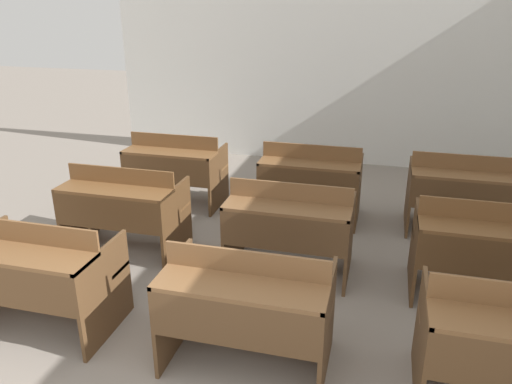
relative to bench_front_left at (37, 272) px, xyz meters
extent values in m
cube|color=silver|center=(1.46, 4.77, 1.07)|extent=(6.41, 0.06, 3.07)
cube|color=brown|center=(0.53, 0.04, -0.12)|extent=(0.03, 0.69, 0.71)
cube|color=brown|center=(0.00, -0.14, 0.22)|extent=(1.10, 0.32, 0.03)
cube|color=brown|center=(0.00, -0.29, 0.05)|extent=(1.04, 0.02, 0.32)
cube|color=brown|center=(0.00, 0.01, 0.32)|extent=(1.10, 0.02, 0.16)
cube|color=brown|center=(0.00, 0.25, -0.04)|extent=(1.10, 0.26, 0.03)
cube|color=brown|center=(0.00, 0.25, -0.31)|extent=(1.04, 0.04, 0.04)
cube|color=brown|center=(1.09, 0.02, -0.12)|extent=(0.03, 0.69, 0.71)
cube|color=brown|center=(2.15, 0.02, -0.12)|extent=(0.03, 0.69, 0.71)
cube|color=brown|center=(1.62, -0.16, 0.22)|extent=(1.10, 0.32, 0.03)
cube|color=brown|center=(1.62, -0.31, 0.05)|extent=(1.04, 0.02, 0.32)
cube|color=brown|center=(1.62, -0.01, 0.32)|extent=(1.10, 0.02, 0.16)
cube|color=brown|center=(1.62, 0.24, -0.04)|extent=(1.10, 0.26, 0.03)
cube|color=brown|center=(1.62, 0.24, -0.31)|extent=(1.04, 0.04, 0.04)
cube|color=brown|center=(2.74, 0.04, -0.12)|extent=(0.03, 0.69, 0.71)
cube|color=brown|center=(3.28, 0.25, -0.04)|extent=(1.10, 0.26, 0.03)
cube|color=brown|center=(3.28, 0.25, -0.31)|extent=(1.04, 0.04, 0.04)
cube|color=#53361D|center=(-0.53, 1.33, -0.12)|extent=(0.03, 0.69, 0.71)
cube|color=#53361D|center=(0.54, 1.33, -0.12)|extent=(0.03, 0.69, 0.71)
cube|color=brown|center=(0.01, 1.15, 0.22)|extent=(1.10, 0.32, 0.03)
cube|color=#53361D|center=(0.01, 1.00, 0.05)|extent=(1.04, 0.02, 0.32)
cube|color=brown|center=(0.01, 1.30, 0.32)|extent=(1.10, 0.02, 0.16)
cube|color=brown|center=(0.01, 1.54, -0.04)|extent=(1.10, 0.26, 0.03)
cube|color=#53361D|center=(0.01, 1.54, -0.31)|extent=(1.04, 0.04, 0.04)
cube|color=brown|center=(1.12, 1.32, -0.12)|extent=(0.03, 0.69, 0.71)
cube|color=brown|center=(2.19, 1.32, -0.12)|extent=(0.03, 0.69, 0.71)
cube|color=brown|center=(1.65, 1.14, 0.22)|extent=(1.10, 0.32, 0.03)
cube|color=brown|center=(1.65, 0.99, 0.05)|extent=(1.04, 0.02, 0.32)
cube|color=brown|center=(1.65, 1.29, 0.32)|extent=(1.10, 0.02, 0.16)
cube|color=brown|center=(1.65, 1.54, -0.04)|extent=(1.10, 0.26, 0.03)
cube|color=brown|center=(1.65, 1.54, -0.31)|extent=(1.04, 0.04, 0.04)
cube|color=#53361D|center=(2.74, 1.30, -0.12)|extent=(0.03, 0.69, 0.71)
cube|color=brown|center=(3.28, 1.12, 0.22)|extent=(1.10, 0.32, 0.03)
cube|color=#53361D|center=(3.28, 0.97, 0.05)|extent=(1.04, 0.02, 0.32)
cube|color=brown|center=(3.28, 1.27, 0.32)|extent=(1.10, 0.02, 0.16)
cube|color=brown|center=(3.28, 1.51, -0.04)|extent=(1.10, 0.26, 0.03)
cube|color=#53361D|center=(3.28, 1.51, -0.31)|extent=(1.04, 0.04, 0.04)
cube|color=#55381F|center=(-0.53, 2.60, -0.12)|extent=(0.03, 0.69, 0.71)
cube|color=#55381F|center=(0.54, 2.60, -0.12)|extent=(0.03, 0.69, 0.71)
cube|color=brown|center=(0.00, 2.42, 0.22)|extent=(1.10, 0.32, 0.03)
cube|color=#55381F|center=(0.00, 2.27, 0.05)|extent=(1.04, 0.02, 0.32)
cube|color=brown|center=(0.00, 2.57, 0.32)|extent=(1.10, 0.02, 0.16)
cube|color=brown|center=(0.00, 2.82, -0.04)|extent=(1.10, 0.26, 0.03)
cube|color=#55381F|center=(0.00, 2.82, -0.31)|extent=(1.04, 0.04, 0.04)
cube|color=brown|center=(1.12, 2.58, -0.12)|extent=(0.03, 0.69, 0.71)
cube|color=brown|center=(2.19, 2.58, -0.12)|extent=(0.03, 0.69, 0.71)
cube|color=brown|center=(1.65, 2.40, 0.22)|extent=(1.10, 0.32, 0.03)
cube|color=brown|center=(1.65, 2.25, 0.05)|extent=(1.04, 0.02, 0.32)
cube|color=brown|center=(1.65, 2.55, 0.32)|extent=(1.10, 0.02, 0.16)
cube|color=brown|center=(1.65, 2.79, -0.04)|extent=(1.10, 0.26, 0.03)
cube|color=brown|center=(1.65, 2.79, -0.31)|extent=(1.04, 0.04, 0.04)
cube|color=brown|center=(2.73, 2.61, -0.12)|extent=(0.03, 0.69, 0.71)
cube|color=brown|center=(3.26, 2.42, 0.22)|extent=(1.10, 0.32, 0.03)
cube|color=brown|center=(3.26, 2.27, 0.05)|extent=(1.04, 0.02, 0.32)
cube|color=brown|center=(3.26, 2.57, 0.32)|extent=(1.10, 0.02, 0.16)
cube|color=brown|center=(3.26, 2.82, -0.04)|extent=(1.10, 0.26, 0.03)
cube|color=brown|center=(3.26, 2.82, -0.31)|extent=(1.04, 0.04, 0.04)
camera|label=1|loc=(2.39, -2.71, 1.89)|focal=35.00mm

